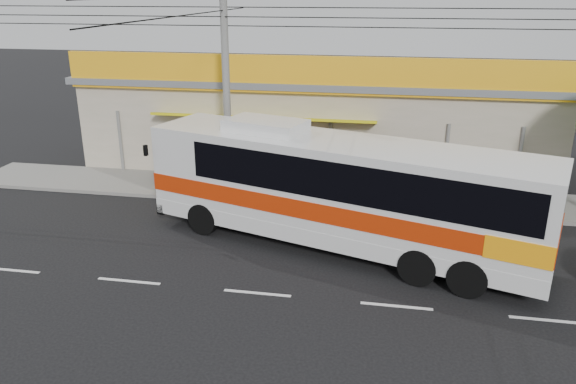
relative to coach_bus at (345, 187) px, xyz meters
name	(u,v)px	position (x,y,z in m)	size (l,w,h in m)	color
ground	(274,255)	(-2.20, -0.99, -2.22)	(120.00, 120.00, 0.00)	black
sidewalk	(302,193)	(-2.20, 5.01, -2.15)	(30.00, 3.20, 0.15)	slate
lane_markings	(257,293)	(-2.20, -3.49, -2.22)	(50.00, 0.12, 0.01)	silver
storefront_building	(319,115)	(-2.20, 10.55, 0.08)	(22.60, 9.20, 5.70)	#AAA289
coach_bus	(345,187)	(0.00, 0.00, 0.00)	(13.69, 6.87, 4.15)	silver
motorbike_red	(178,183)	(-7.29, 3.71, -1.59)	(0.64, 1.84, 0.96)	maroon
motorbike_dark	(176,169)	(-8.13, 5.65, -1.60)	(0.44, 1.57, 0.95)	black
utility_pole	(224,10)	(-5.24, 4.41, 5.35)	(34.00, 14.00, 9.18)	#5F5F5D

